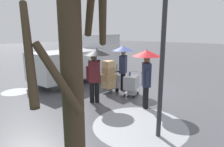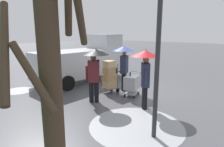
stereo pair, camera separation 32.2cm
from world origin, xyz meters
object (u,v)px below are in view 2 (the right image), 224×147
Objects in this scene: hand_dolly_boxes at (109,76)px; pedestrian_black_side at (124,57)px; pedestrian_white_side at (146,65)px; cargo_van_parked_right at (84,60)px; street_lamp at (158,47)px; shopping_cart_vendor at (132,83)px; pedestrian_pink_side at (95,63)px; bare_tree_near at (53,127)px.

hand_dolly_boxes is 0.69× the size of pedestrian_black_side.
hand_dolly_boxes is at bearing 72.21° from pedestrian_black_side.
pedestrian_white_side is (-2.19, 0.44, 0.80)m from hand_dolly_boxes.
cargo_van_parked_right is 2.50× the size of pedestrian_black_side.
shopping_cart_vendor is at bearing -42.86° from street_lamp.
bare_tree_near is at bearing 132.88° from pedestrian_pink_side.
pedestrian_black_side is (0.78, -0.39, 1.02)m from shopping_cart_vendor.
hand_dolly_boxes is 0.69× the size of pedestrian_white_side.
cargo_van_parked_right is at bearing -41.08° from bare_tree_near.
hand_dolly_boxes is at bearing -11.36° from pedestrian_white_side.
cargo_van_parked_right is at bearing -23.60° from street_lamp.
street_lamp is (-2.53, 2.34, 1.80)m from shopping_cart_vendor.
shopping_cart_vendor is at bearing 153.56° from pedestrian_black_side.
pedestrian_pink_side is (-0.45, 1.28, 0.80)m from hand_dolly_boxes.
hand_dolly_boxes is 1.57m from pedestrian_pink_side.
cargo_van_parked_right is 3.79m from shopping_cart_vendor.
hand_dolly_boxes is 0.69× the size of pedestrian_pink_side.
pedestrian_white_side is 0.56× the size of street_lamp.
shopping_cart_vendor is 1.74m from pedestrian_white_side.
pedestrian_black_side is (-2.94, -0.00, 0.41)m from cargo_van_parked_right.
hand_dolly_boxes is at bearing 164.89° from cargo_van_parked_right.
pedestrian_pink_side is (0.57, 1.62, 1.02)m from shopping_cart_vendor.
street_lamp is at bearing 150.58° from hand_dolly_boxes.
cargo_van_parked_right is 3.64× the size of hand_dolly_boxes.
cargo_van_parked_right is 2.97m from pedestrian_black_side.
shopping_cart_vendor is 0.27× the size of street_lamp.
pedestrian_black_side is 1.00× the size of pedestrian_white_side.
pedestrian_black_side reaches higher than shopping_cart_vendor.
shopping_cart_vendor is 0.30× the size of bare_tree_near.
pedestrian_pink_side is 0.56× the size of street_lamp.
bare_tree_near is at bearing 111.65° from pedestrian_white_side.
street_lamp reaches higher than shopping_cart_vendor.
cargo_van_parked_right is 2.50× the size of pedestrian_pink_side.
street_lamp reaches higher than bare_tree_near.
pedestrian_pink_side is at bearing -13.17° from street_lamp.
pedestrian_pink_side is 3.27m from street_lamp.
pedestrian_white_side is at bearing 146.20° from shopping_cart_vendor.
bare_tree_near reaches higher than pedestrian_black_side.
pedestrian_pink_side and pedestrian_white_side have the same top height.
bare_tree_near is at bearing 138.92° from cargo_van_parked_right.
pedestrian_black_side is 2.28m from pedestrian_white_side.
pedestrian_white_side is at bearing 168.64° from hand_dolly_boxes.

